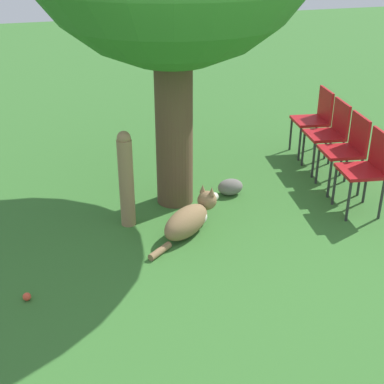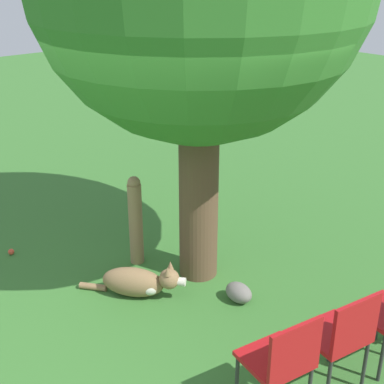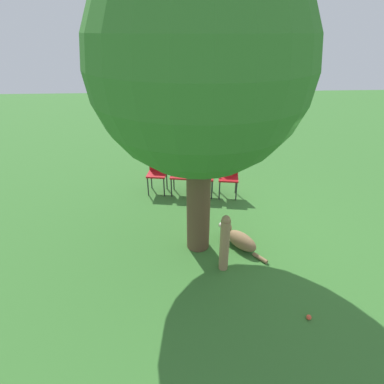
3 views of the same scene
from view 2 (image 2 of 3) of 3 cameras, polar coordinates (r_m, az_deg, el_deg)
ground_plane at (r=5.17m, az=-5.34°, el=-13.06°), size 30.00×30.00×0.00m
dog at (r=5.37m, az=-5.63°, el=-9.53°), size 0.92×0.74×0.40m
fence_post at (r=5.76m, az=-6.04°, el=-2.98°), size 0.15×0.15×1.01m
red_chair_0 at (r=3.94m, az=9.62°, el=-17.15°), size 0.49×0.50×0.89m
red_chair_1 at (r=4.25m, az=15.65°, el=-14.33°), size 0.49×0.50×0.89m
tennis_ball at (r=6.43m, az=-18.73°, el=-6.05°), size 0.07×0.07×0.07m
garden_rock at (r=5.32m, az=5.00°, el=-10.63°), size 0.29×0.21×0.19m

